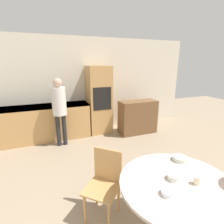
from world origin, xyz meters
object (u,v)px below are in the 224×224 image
Objects in this scene: dining_table at (176,201)px; bowl_far at (168,193)px; person_standing at (59,105)px; bowl_near at (180,159)px; chair_far_left at (105,180)px; oven_unit at (99,100)px; cup at (197,181)px; bowl_centre at (173,177)px; sideboard at (138,117)px.

dining_table is 9.34× the size of bowl_far.
bowl_far is (0.67, -3.00, -0.21)m from person_standing.
dining_table is at bearing -133.99° from bowl_near.
person_standing is at bearing 141.70° from chair_far_left.
chair_far_left is 5.10× the size of bowl_near.
oven_unit is 22.08× the size of cup.
oven_unit is 14.47× the size of bowl_centre.
cup is 0.44m from bowl_near.
bowl_far is (-0.51, -0.42, -0.00)m from bowl_near.
bowl_far is at bearing -153.84° from dining_table.
sideboard is 3.36m from bowl_far.
chair_far_left is 6.96× the size of bowl_far.
bowl_centre reaches higher than dining_table.
dining_table is at bearing -93.99° from oven_unit.
bowl_centre is at bearing -140.30° from bowl_near.
oven_unit is 1.18m from sideboard.
bowl_near is (1.18, -2.58, -0.20)m from person_standing.
bowl_near is at bearing -109.00° from sideboard.
oven_unit reaches higher than bowl_near.
bowl_centre is 0.25m from bowl_far.
person_standing reaches higher than bowl_far.
dining_table is 1.34× the size of chair_far_left.
person_standing is 19.13× the size of cup.
bowl_near is (0.15, 0.41, -0.02)m from cup.
sideboard reaches higher than bowl_near.
bowl_centre is at bearing -112.95° from sideboard.
cup is (0.16, -0.09, 0.26)m from dining_table.
oven_unit is 1.15× the size of person_standing.
oven_unit is at bearing 154.00° from sideboard.
dining_table is 0.73× the size of person_standing.
sideboard is 2.15m from person_standing.
dining_table is 0.51m from bowl_near.
dining_table is (-0.24, -3.40, -0.38)m from oven_unit.
cup reaches higher than dining_table.
oven_unit is 10.75× the size of bowl_near.
sideboard is 3.21m from cup.
cup is (-0.08, -3.49, -0.11)m from oven_unit.
cup is 0.66× the size of bowl_centre.
oven_unit is at bearing 82.85° from bowl_far.
chair_far_left reaches higher than bowl_far.
dining_table is 0.33m from bowl_far.
sideboard is at bearing 71.00° from bowl_near.
bowl_near reaches higher than bowl_far.
sideboard reaches higher than bowl_centre.
oven_unit reaches higher than bowl_far.
cup reaches higher than bowl_near.
sideboard reaches higher than cup.
oven_unit reaches higher than bowl_centre.
sideboard is (0.97, -0.47, -0.46)m from oven_unit.
cup is at bearing -41.16° from bowl_centre.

